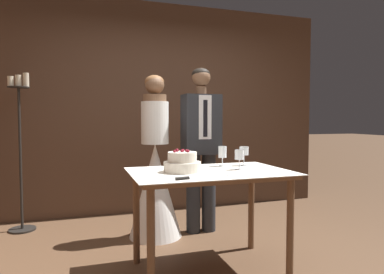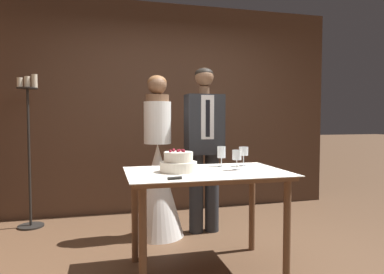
{
  "view_description": "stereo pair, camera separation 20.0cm",
  "coord_description": "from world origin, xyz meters",
  "px_view_note": "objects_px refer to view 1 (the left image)",
  "views": [
    {
      "loc": [
        -1.02,
        -2.49,
        1.22
      ],
      "look_at": [
        -0.06,
        0.49,
        1.05
      ],
      "focal_mm": 32.0,
      "sensor_mm": 36.0,
      "label": 1
    },
    {
      "loc": [
        -0.83,
        -2.55,
        1.22
      ],
      "look_at": [
        -0.06,
        0.49,
        1.05
      ],
      "focal_mm": 32.0,
      "sensor_mm": 36.0,
      "label": 2
    }
  ],
  "objects_px": {
    "cake_table": "(210,184)",
    "groom": "(201,142)",
    "tiered_cake": "(182,163)",
    "wine_glass_far": "(244,152)",
    "wine_glass_near": "(222,152)",
    "bride": "(155,178)",
    "cake_knife": "(193,178)",
    "candle_stand": "(20,151)",
    "wine_glass_middle": "(239,156)"
  },
  "relations": [
    {
      "from": "wine_glass_near",
      "to": "candle_stand",
      "type": "relative_size",
      "value": 0.1
    },
    {
      "from": "groom",
      "to": "candle_stand",
      "type": "bearing_deg",
      "value": 161.11
    },
    {
      "from": "tiered_cake",
      "to": "wine_glass_far",
      "type": "xyz_separation_m",
      "value": [
        0.62,
        0.18,
        0.06
      ]
    },
    {
      "from": "bride",
      "to": "cake_table",
      "type": "bearing_deg",
      "value": -74.66
    },
    {
      "from": "bride",
      "to": "groom",
      "type": "distance_m",
      "value": 0.62
    },
    {
      "from": "wine_glass_far",
      "to": "bride",
      "type": "xyz_separation_m",
      "value": [
        -0.65,
        0.71,
        -0.32
      ]
    },
    {
      "from": "cake_knife",
      "to": "wine_glass_near",
      "type": "relative_size",
      "value": 2.41
    },
    {
      "from": "cake_table",
      "to": "candle_stand",
      "type": "distance_m",
      "value": 2.23
    },
    {
      "from": "cake_table",
      "to": "tiered_cake",
      "type": "xyz_separation_m",
      "value": [
        -0.22,
        0.03,
        0.17
      ]
    },
    {
      "from": "candle_stand",
      "to": "wine_glass_middle",
      "type": "bearing_deg",
      "value": -39.87
    },
    {
      "from": "wine_glass_near",
      "to": "wine_glass_far",
      "type": "bearing_deg",
      "value": -4.98
    },
    {
      "from": "tiered_cake",
      "to": "wine_glass_far",
      "type": "relative_size",
      "value": 1.73
    },
    {
      "from": "wine_glass_far",
      "to": "candle_stand",
      "type": "height_order",
      "value": "candle_stand"
    },
    {
      "from": "wine_glass_far",
      "to": "wine_glass_near",
      "type": "bearing_deg",
      "value": 175.02
    },
    {
      "from": "tiered_cake",
      "to": "bride",
      "type": "bearing_deg",
      "value": 91.98
    },
    {
      "from": "tiered_cake",
      "to": "cake_table",
      "type": "bearing_deg",
      "value": -6.59
    },
    {
      "from": "cake_knife",
      "to": "wine_glass_far",
      "type": "relative_size",
      "value": 2.51
    },
    {
      "from": "cake_knife",
      "to": "wine_glass_middle",
      "type": "height_order",
      "value": "wine_glass_middle"
    },
    {
      "from": "tiered_cake",
      "to": "groom",
      "type": "bearing_deg",
      "value": 62.08
    },
    {
      "from": "cake_table",
      "to": "wine_glass_near",
      "type": "height_order",
      "value": "wine_glass_near"
    },
    {
      "from": "groom",
      "to": "bride",
      "type": "bearing_deg",
      "value": 179.94
    },
    {
      "from": "wine_glass_near",
      "to": "bride",
      "type": "bearing_deg",
      "value": 123.34
    },
    {
      "from": "wine_glass_far",
      "to": "bride",
      "type": "relative_size",
      "value": 0.1
    },
    {
      "from": "wine_glass_near",
      "to": "wine_glass_far",
      "type": "distance_m",
      "value": 0.2
    },
    {
      "from": "tiered_cake",
      "to": "wine_glass_middle",
      "type": "height_order",
      "value": "tiered_cake"
    },
    {
      "from": "cake_table",
      "to": "groom",
      "type": "height_order",
      "value": "groom"
    },
    {
      "from": "candle_stand",
      "to": "wine_glass_near",
      "type": "bearing_deg",
      "value": -36.3
    },
    {
      "from": "cake_table",
      "to": "wine_glass_far",
      "type": "bearing_deg",
      "value": 26.95
    },
    {
      "from": "cake_table",
      "to": "tiered_cake",
      "type": "relative_size",
      "value": 4.29
    },
    {
      "from": "cake_knife",
      "to": "bride",
      "type": "height_order",
      "value": "bride"
    },
    {
      "from": "groom",
      "to": "candle_stand",
      "type": "height_order",
      "value": "groom"
    },
    {
      "from": "wine_glass_far",
      "to": "cake_table",
      "type": "bearing_deg",
      "value": -153.05
    },
    {
      "from": "tiered_cake",
      "to": "candle_stand",
      "type": "bearing_deg",
      "value": 132.17
    },
    {
      "from": "tiered_cake",
      "to": "groom",
      "type": "height_order",
      "value": "groom"
    },
    {
      "from": "tiered_cake",
      "to": "groom",
      "type": "relative_size",
      "value": 0.17
    },
    {
      "from": "wine_glass_near",
      "to": "candle_stand",
      "type": "xyz_separation_m",
      "value": [
        -1.8,
        1.32,
        -0.06
      ]
    },
    {
      "from": "bride",
      "to": "cake_knife",
      "type": "bearing_deg",
      "value": -89.49
    },
    {
      "from": "cake_knife",
      "to": "wine_glass_near",
      "type": "height_order",
      "value": "wine_glass_near"
    },
    {
      "from": "wine_glass_near",
      "to": "wine_glass_middle",
      "type": "relative_size",
      "value": 1.08
    },
    {
      "from": "bride",
      "to": "wine_glass_far",
      "type": "bearing_deg",
      "value": -47.28
    },
    {
      "from": "tiered_cake",
      "to": "wine_glass_near",
      "type": "relative_size",
      "value": 1.67
    },
    {
      "from": "wine_glass_middle",
      "to": "groom",
      "type": "height_order",
      "value": "groom"
    },
    {
      "from": "cake_knife",
      "to": "groom",
      "type": "relative_size",
      "value": 0.24
    },
    {
      "from": "tiered_cake",
      "to": "wine_glass_near",
      "type": "height_order",
      "value": "tiered_cake"
    },
    {
      "from": "tiered_cake",
      "to": "candle_stand",
      "type": "distance_m",
      "value": 2.05
    },
    {
      "from": "wine_glass_near",
      "to": "wine_glass_middle",
      "type": "bearing_deg",
      "value": -76.77
    },
    {
      "from": "cake_table",
      "to": "bride",
      "type": "xyz_separation_m",
      "value": [
        -0.25,
        0.91,
        -0.1
      ]
    },
    {
      "from": "wine_glass_near",
      "to": "groom",
      "type": "xyz_separation_m",
      "value": [
        0.05,
        0.69,
        0.05
      ]
    },
    {
      "from": "wine_glass_middle",
      "to": "wine_glass_far",
      "type": "relative_size",
      "value": 0.96
    },
    {
      "from": "tiered_cake",
      "to": "wine_glass_near",
      "type": "distance_m",
      "value": 0.47
    }
  ]
}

